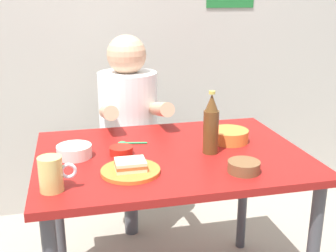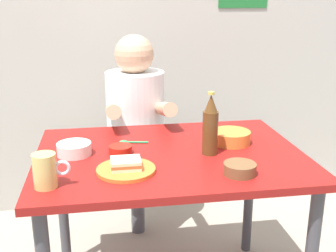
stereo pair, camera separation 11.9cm
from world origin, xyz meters
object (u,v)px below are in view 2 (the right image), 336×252
at_px(person_seated, 136,109).
at_px(beer_bottle, 210,126).
at_px(dining_table, 170,173).
at_px(plate_orange, 126,170).
at_px(stool, 137,178).
at_px(sandwich, 126,164).
at_px(beer_mug, 46,171).
at_px(condiment_bowl_brown, 240,168).

xyz_separation_m(person_seated, beer_bottle, (0.25, -0.66, 0.09)).
height_order(dining_table, beer_bottle, beer_bottle).
height_order(plate_orange, beer_bottle, beer_bottle).
height_order(stool, sandwich, sandwich).
bearing_deg(plate_orange, dining_table, 41.12).
distance_m(person_seated, beer_mug, 0.95).
bearing_deg(plate_orange, beer_bottle, 20.12).
xyz_separation_m(stool, person_seated, (0.00, -0.01, 0.42)).
height_order(person_seated, sandwich, person_seated).
xyz_separation_m(person_seated, condiment_bowl_brown, (0.30, -0.88, -0.00)).
distance_m(beer_bottle, condiment_bowl_brown, 0.25).
xyz_separation_m(dining_table, beer_mug, (-0.47, -0.26, 0.15)).
bearing_deg(dining_table, person_seated, 98.18).
distance_m(person_seated, sandwich, 0.79).
xyz_separation_m(plate_orange, sandwich, (0.00, 0.00, 0.02)).
bearing_deg(beer_bottle, person_seated, 110.65).
xyz_separation_m(sandwich, beer_mug, (-0.27, -0.09, 0.03)).
xyz_separation_m(stool, condiment_bowl_brown, (0.30, -0.89, 0.41)).
bearing_deg(beer_mug, stool, 66.81).
relative_size(sandwich, beer_bottle, 0.42).
bearing_deg(person_seated, beer_mug, -113.46).
distance_m(dining_table, beer_mug, 0.56).
xyz_separation_m(dining_table, sandwich, (-0.19, -0.17, 0.13)).
height_order(dining_table, beer_mug, beer_mug).
distance_m(plate_orange, condiment_bowl_brown, 0.42).
bearing_deg(condiment_bowl_brown, stool, 108.90).
height_order(dining_table, condiment_bowl_brown, condiment_bowl_brown).
relative_size(stool, beer_bottle, 1.72).
height_order(sandwich, beer_mug, beer_mug).
relative_size(plate_orange, sandwich, 2.00).
bearing_deg(plate_orange, sandwich, 0.00).
bearing_deg(beer_bottle, beer_mug, -161.02).
bearing_deg(condiment_bowl_brown, dining_table, 129.78).
bearing_deg(person_seated, sandwich, -97.55).
bearing_deg(condiment_bowl_brown, person_seated, 109.12).
xyz_separation_m(stool, sandwich, (-0.10, -0.80, 0.42)).
relative_size(dining_table, sandwich, 10.00).
relative_size(dining_table, beer_bottle, 4.20).
xyz_separation_m(person_seated, plate_orange, (-0.10, -0.79, -0.02)).
distance_m(beer_mug, condiment_bowl_brown, 0.68).
height_order(dining_table, sandwich, sandwich).
relative_size(person_seated, beer_mug, 5.71).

